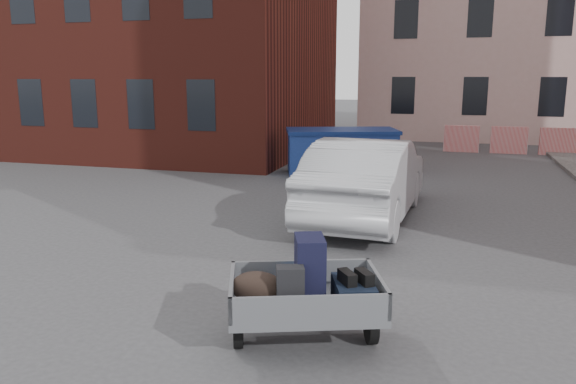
% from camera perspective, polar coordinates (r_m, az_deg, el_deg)
% --- Properties ---
extents(ground, '(120.00, 120.00, 0.00)m').
position_cam_1_polar(ground, '(8.10, 0.08, -8.97)').
color(ground, '#38383A').
rests_on(ground, ground).
extents(far_building, '(6.00, 6.00, 8.00)m').
position_cam_1_polar(far_building, '(36.70, -21.39, 12.77)').
color(far_building, maroon).
rests_on(far_building, ground).
extents(barriers, '(4.70, 0.18, 1.00)m').
position_cam_1_polar(barriers, '(22.50, 21.54, 4.92)').
color(barriers, red).
rests_on(barriers, ground).
extents(trailer, '(1.88, 1.98, 1.20)m').
position_cam_1_polar(trailer, '(6.08, 1.68, -10.10)').
color(trailer, black).
rests_on(trailer, ground).
extents(dumpster, '(3.54, 2.57, 1.33)m').
position_cam_1_polar(dumpster, '(16.55, 5.44, 4.10)').
color(dumpster, navy).
rests_on(dumpster, ground).
extents(silver_car, '(1.99, 5.08, 1.65)m').
position_cam_1_polar(silver_car, '(11.43, 7.98, 1.35)').
color(silver_car, '#A9ABB1').
rests_on(silver_car, ground).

